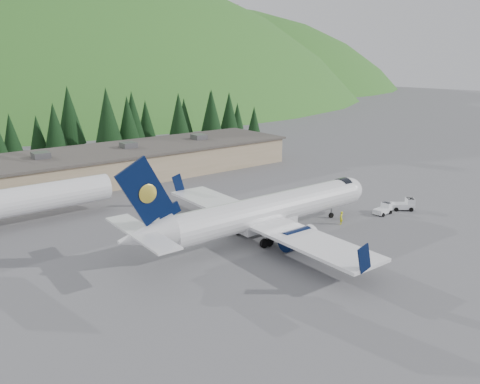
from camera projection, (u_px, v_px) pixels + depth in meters
The scene contains 8 objects.
ground at pixel (271, 235), 55.85m from camera, with size 600.00×600.00×0.00m, color #57575C.
airliner at pixel (265, 212), 54.42m from camera, with size 34.72×32.50×11.55m.
baggage_tug_a at pixel (384, 209), 63.41m from camera, with size 2.78×1.77×1.44m.
baggage_tug_b at pixel (404, 205), 65.08m from camera, with size 3.35×3.16×1.64m.
terminal_building at pixel (103, 165), 80.84m from camera, with size 71.00×17.00×6.10m.
ramp_worker at pixel (341, 218), 59.25m from camera, with size 0.62×0.40×1.69m, color yellow.
tree_line at pixel (46, 125), 95.05m from camera, with size 110.44×17.39×14.38m.
hills at pixel (95, 248), 266.72m from camera, with size 614.00×330.00×300.00m.
Camera 1 is at (-35.40, -38.77, 20.07)m, focal length 35.00 mm.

